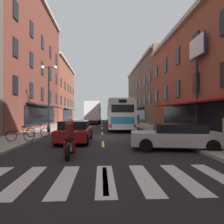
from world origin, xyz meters
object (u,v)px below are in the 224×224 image
Objects in this scene: sedan_near at (176,136)px; bicycle_near at (20,135)px; transit_bus at (119,114)px; billboard_sign at (197,62)px; motorcycle_rider at (70,140)px; box_truck at (93,113)px; pedestrian_near at (138,119)px; sedan_far at (75,131)px; bicycle_mid at (38,132)px; street_lamp_twin at (49,96)px; sedan_mid at (95,118)px.

bicycle_near is at bearing 164.15° from sedan_near.
bicycle_near is at bearing -121.39° from transit_bus.
transit_bus is 2.46× the size of sedan_near.
billboard_sign is 11.63m from motorcycle_rider.
box_truck is at bearing 81.24° from bicycle_near.
transit_bus is 7.28× the size of pedestrian_near.
bicycle_near is at bearing -169.10° from sedan_far.
billboard_sign is 0.95× the size of box_truck.
box_truck reaches higher than pedestrian_near.
sedan_near is at bearing -15.85° from bicycle_near.
bicycle_mid is at bearing 150.54° from sedan_near.
billboard_sign is at bearing 36.26° from motorcycle_rider.
sedan_far is at bearing 10.90° from bicycle_near.
street_lamp_twin reaches higher than bicycle_near.
sedan_near is (-3.38, -4.78, -5.01)m from billboard_sign.
billboard_sign is 10.27m from sedan_far.
street_lamp_twin is at bearing 119.70° from sedan_far.
transit_bus is 11.98m from box_truck.
transit_bus is (-5.09, 9.02, -3.98)m from billboard_sign.
sedan_mid is at bearing 83.92° from bicycle_near.
billboard_sign is 12.75m from bicycle_mid.
bicycle_near is (-3.55, -33.37, -0.19)m from sedan_mid.
bicycle_near and bicycle_mid have the same top height.
box_truck is 17.35m from street_lamp_twin.
bicycle_near is 1.09× the size of pedestrian_near.
pedestrian_near is 16.56m from street_lamp_twin.
sedan_far is 2.72× the size of bicycle_mid.
billboard_sign reaches higher than sedan_mid.
sedan_near is 2.24× the size of motorcycle_rider.
billboard_sign reaches higher than sedan_far.
box_truck is 26.75m from motorcycle_rider.
pedestrian_near is (1.94, 21.00, 0.29)m from sedan_near.
motorcycle_rider is at bearing -102.53° from transit_bus.
pedestrian_near is 0.26× the size of street_lamp_twin.
motorcycle_rider is at bearing -71.16° from street_lamp_twin.
sedan_near is (5.11, -25.28, -1.26)m from box_truck.
sedan_near reaches higher than bicycle_near.
sedan_far is at bearing -90.61° from sedan_mid.
sedan_far is at bearing -109.11° from transit_bus.
sedan_far is at bearing -60.30° from street_lamp_twin.
sedan_near reaches higher than bicycle_mid.
sedan_mid is 16.40m from pedestrian_near.
box_truck is 1.68× the size of sedan_near.
bicycle_mid is at bearing -87.57° from street_lamp_twin.
billboard_sign is at bearing -67.49° from box_truck.
pedestrian_near is (7.37, 17.93, 0.27)m from sedan_far.
box_truck is at bearing 101.43° from sedan_near.
sedan_mid is 2.77× the size of bicycle_mid.
bicycle_near is at bearing -96.08° from sedan_mid.
billboard_sign reaches higher than sedan_near.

